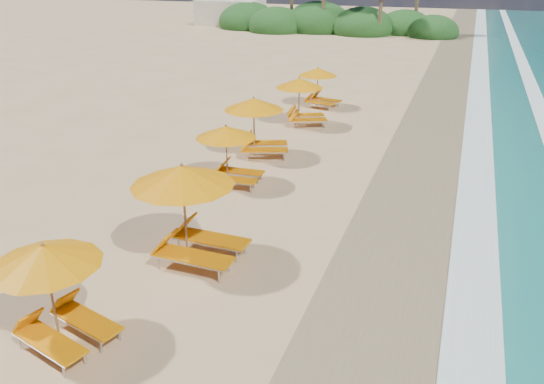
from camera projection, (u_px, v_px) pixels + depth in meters
name	position (u px, v px, depth m)	size (l,w,h in m)	color
ground	(272.00, 230.00, 15.79)	(160.00, 160.00, 0.00)	tan
wet_sand	(414.00, 253.00, 14.56)	(4.00, 160.00, 0.01)	#8C7C53
surf_foam	(525.00, 270.00, 13.73)	(4.00, 160.00, 0.01)	white
station_2	(55.00, 289.00, 10.75)	(2.78, 2.70, 2.22)	olive
station_3	(192.00, 208.00, 13.69)	(2.88, 2.67, 2.64)	olive
station_4	(231.00, 151.00, 18.62)	(2.35, 2.19, 2.11)	olive
station_5	(259.00, 123.00, 21.32)	(3.03, 2.98, 2.36)	olive
station_6	(303.00, 98.00, 25.33)	(2.95, 2.93, 2.25)	olive
station_7	(320.00, 85.00, 28.50)	(2.51, 2.41, 2.06)	olive
treeline	(327.00, 22.00, 57.94)	(25.80, 8.80, 9.74)	#163D14
beach_building	(231.00, 12.00, 63.63)	(7.00, 5.00, 2.80)	beige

